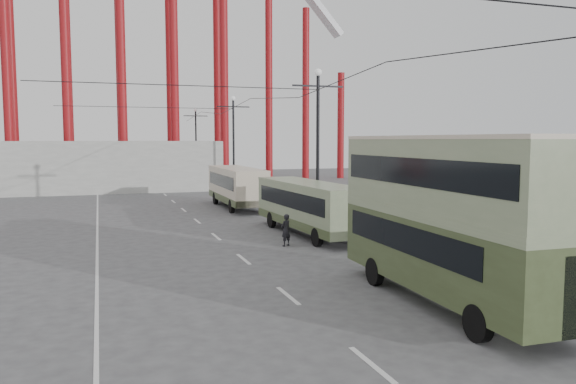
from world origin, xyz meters
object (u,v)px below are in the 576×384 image
object	(u,v)px
double_decker_bus	(448,211)
single_decker_cream	(237,185)
pedestrian	(286,230)
single_decker_green	(309,205)

from	to	relation	value
double_decker_bus	single_decker_cream	world-z (taller)	double_decker_bus
single_decker_cream	pedestrian	xyz separation A→B (m)	(-1.36, -15.84, -0.92)
single_decker_green	single_decker_cream	world-z (taller)	single_decker_cream
pedestrian	single_decker_green	bearing A→B (deg)	-157.22
single_decker_green	double_decker_bus	bearing A→B (deg)	-95.19
double_decker_bus	single_decker_green	bearing A→B (deg)	89.12
double_decker_bus	single_decker_cream	xyz separation A→B (m)	(-0.36, 26.59, -1.25)
single_decker_cream	pedestrian	world-z (taller)	single_decker_cream
double_decker_bus	pedestrian	distance (m)	11.10
pedestrian	double_decker_bus	bearing A→B (deg)	70.44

